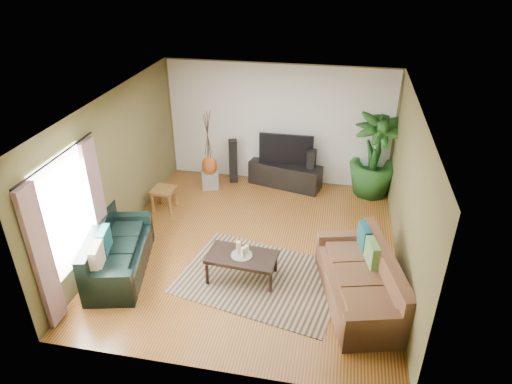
% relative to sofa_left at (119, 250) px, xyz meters
% --- Properties ---
extents(floor, '(5.50, 5.50, 0.00)m').
position_rel_sofa_left_xyz_m(floor, '(2.06, 1.06, -0.42)').
color(floor, '#9E5F28').
rests_on(floor, ground).
extents(ceiling, '(5.50, 5.50, 0.00)m').
position_rel_sofa_left_xyz_m(ceiling, '(2.06, 1.06, 2.28)').
color(ceiling, white).
rests_on(ceiling, ground).
extents(wall_back, '(5.00, 0.00, 5.00)m').
position_rel_sofa_left_xyz_m(wall_back, '(2.06, 3.81, 0.93)').
color(wall_back, brown).
rests_on(wall_back, ground).
extents(wall_front, '(5.00, 0.00, 5.00)m').
position_rel_sofa_left_xyz_m(wall_front, '(2.06, -1.69, 0.93)').
color(wall_front, brown).
rests_on(wall_front, ground).
extents(wall_left, '(0.00, 5.50, 5.50)m').
position_rel_sofa_left_xyz_m(wall_left, '(-0.44, 1.06, 0.92)').
color(wall_left, brown).
rests_on(wall_left, ground).
extents(wall_right, '(0.00, 5.50, 5.50)m').
position_rel_sofa_left_xyz_m(wall_right, '(4.56, 1.06, 0.92)').
color(wall_right, brown).
rests_on(wall_right, ground).
extents(backwall_panel, '(4.90, 0.00, 4.90)m').
position_rel_sofa_left_xyz_m(backwall_panel, '(2.06, 3.80, 0.93)').
color(backwall_panel, white).
rests_on(backwall_panel, ground).
extents(window_pane, '(0.00, 1.80, 1.80)m').
position_rel_sofa_left_xyz_m(window_pane, '(-0.42, -0.54, 0.97)').
color(window_pane, white).
rests_on(window_pane, ground).
extents(curtain_near, '(0.08, 0.35, 2.20)m').
position_rel_sofa_left_xyz_m(curtain_near, '(-0.37, -1.29, 0.72)').
color(curtain_near, gray).
rests_on(curtain_near, ground).
extents(curtain_far, '(0.08, 0.35, 2.20)m').
position_rel_sofa_left_xyz_m(curtain_far, '(-0.37, 0.21, 0.72)').
color(curtain_far, gray).
rests_on(curtain_far, ground).
extents(curtain_rod, '(0.03, 1.90, 0.03)m').
position_rel_sofa_left_xyz_m(curtain_rod, '(-0.37, -0.54, 1.87)').
color(curtain_rod, black).
rests_on(curtain_rod, ground).
extents(sofa_left, '(1.19, 1.98, 0.85)m').
position_rel_sofa_left_xyz_m(sofa_left, '(0.00, 0.00, 0.00)').
color(sofa_left, black).
rests_on(sofa_left, floor).
extents(sofa_right, '(1.42, 2.24, 0.85)m').
position_rel_sofa_left_xyz_m(sofa_right, '(3.90, 0.02, 0.00)').
color(sofa_right, brown).
rests_on(sofa_right, floor).
extents(area_rug, '(2.91, 2.33, 0.01)m').
position_rel_sofa_left_xyz_m(area_rug, '(2.35, 0.23, -0.42)').
color(area_rug, '#9E815D').
rests_on(area_rug, floor).
extents(coffee_table, '(1.16, 0.69, 0.45)m').
position_rel_sofa_left_xyz_m(coffee_table, '(2.04, 0.20, -0.20)').
color(coffee_table, black).
rests_on(coffee_table, floor).
extents(candle_tray, '(0.34, 0.34, 0.02)m').
position_rel_sofa_left_xyz_m(candle_tray, '(2.04, 0.20, 0.04)').
color(candle_tray, gray).
rests_on(candle_tray, coffee_table).
extents(candle_tall, '(0.07, 0.07, 0.22)m').
position_rel_sofa_left_xyz_m(candle_tall, '(1.98, 0.23, 0.16)').
color(candle_tall, '#F4E7CE').
rests_on(candle_tall, candle_tray).
extents(candle_mid, '(0.07, 0.07, 0.17)m').
position_rel_sofa_left_xyz_m(candle_mid, '(2.08, 0.16, 0.13)').
color(candle_mid, beige).
rests_on(candle_mid, candle_tray).
extents(candle_short, '(0.07, 0.07, 0.14)m').
position_rel_sofa_left_xyz_m(candle_short, '(2.11, 0.26, 0.12)').
color(candle_short, white).
rests_on(candle_short, candle_tray).
extents(tv_stand, '(1.69, 0.85, 0.54)m').
position_rel_sofa_left_xyz_m(tv_stand, '(2.28, 3.56, -0.16)').
color(tv_stand, black).
rests_on(tv_stand, floor).
extents(television, '(1.19, 0.06, 0.70)m').
position_rel_sofa_left_xyz_m(television, '(2.28, 3.56, 0.47)').
color(television, black).
rests_on(television, tv_stand).
extents(speaker_left, '(0.24, 0.25, 1.01)m').
position_rel_sofa_left_xyz_m(speaker_left, '(1.08, 3.56, 0.08)').
color(speaker_left, black).
rests_on(speaker_left, floor).
extents(speaker_right, '(0.20, 0.21, 0.96)m').
position_rel_sofa_left_xyz_m(speaker_right, '(2.86, 3.48, 0.06)').
color(speaker_right, black).
rests_on(speaker_right, floor).
extents(potted_plant, '(1.18, 1.18, 1.83)m').
position_rel_sofa_left_xyz_m(potted_plant, '(4.18, 3.56, 0.49)').
color(potted_plant, '#1B4A18').
rests_on(potted_plant, floor).
extents(plant_pot, '(0.34, 0.34, 0.26)m').
position_rel_sofa_left_xyz_m(plant_pot, '(4.18, 3.56, -0.29)').
color(plant_pot, black).
rests_on(plant_pot, floor).
extents(pedestal, '(0.46, 0.46, 0.36)m').
position_rel_sofa_left_xyz_m(pedestal, '(0.64, 3.16, -0.24)').
color(pedestal, gray).
rests_on(pedestal, floor).
extents(vase, '(0.33, 0.33, 0.47)m').
position_rel_sofa_left_xyz_m(vase, '(0.64, 3.16, 0.11)').
color(vase, '#95491B').
rests_on(vase, pedestal).
extents(side_table, '(0.47, 0.47, 0.47)m').
position_rel_sofa_left_xyz_m(side_table, '(-0.01, 2.05, -0.19)').
color(side_table, olive).
rests_on(side_table, floor).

